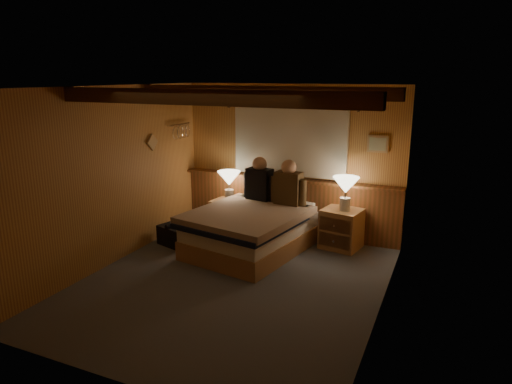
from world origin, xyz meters
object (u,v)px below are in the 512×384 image
Objects in this scene: nightstand_left at (227,216)px; lamp_left at (229,180)px; bed at (250,230)px; lamp_right at (346,187)px; duffel_bag at (174,235)px; person_right at (288,186)px; person_left at (260,182)px; nightstand_right at (341,229)px.

lamp_left is (0.04, 0.01, 0.61)m from nightstand_left.
nightstand_left is at bearing 147.43° from bed.
lamp_left is at bearing 178.24° from lamp_right.
person_right is at bearing 43.96° from duffel_bag.
person_left reaches higher than lamp_left.
person_right is 1.90m from duffel_bag.
duffel_bag is (-0.43, -0.93, -0.10)m from nightstand_left.
lamp_right is 0.71× the size of person_right.
person_right reaches higher than nightstand_right.
person_right is at bearing 64.45° from bed.
person_left reaches higher than lamp_right.
duffel_bag is at bearing -157.77° from bed.
nightstand_right is (1.19, 0.66, -0.03)m from bed.
person_left reaches higher than bed.
lamp_right reaches higher than lamp_left.
duffel_bag is (-2.40, -0.88, -0.80)m from lamp_right.
bed is 0.86m from person_left.
nightstand_right is at bearing 11.34° from person_left.
person_right is (0.39, 0.54, 0.58)m from bed.
person_left is at bearing 56.81° from duffel_bag.
nightstand_left is 2.09m from lamp_right.
bed is 3.96× the size of nightstand_left.
person_right is (0.51, -0.08, 0.00)m from person_left.
nightstand_left is 1.93m from nightstand_right.
person_left reaches higher than duffel_bag.
person_left is 1.55m from duffel_bag.
person_right reaches higher than duffel_bag.
bed is 1.20m from duffel_bag.
lamp_left is 0.70× the size of person_right.
person_left is at bearing 1.27° from nightstand_left.
nightstand_left is at bearing -169.89° from nightstand_right.
nightstand_right is at bearing 6.31° from nightstand_left.
person_right is at bearing -174.00° from lamp_right.
bed reaches higher than nightstand_right.
nightstand_left is at bearing 178.65° from lamp_right.
duffel_bag is at bearing -108.11° from nightstand_left.
bed is at bearing -44.71° from lamp_left.
duffel_bag is (-0.47, -0.94, -0.71)m from lamp_left.
bed is at bearing -35.92° from nightstand_left.
lamp_left is at bearing 145.29° from bed.
lamp_right is at bearing 10.77° from person_right.
lamp_right is at bearing 37.01° from bed.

